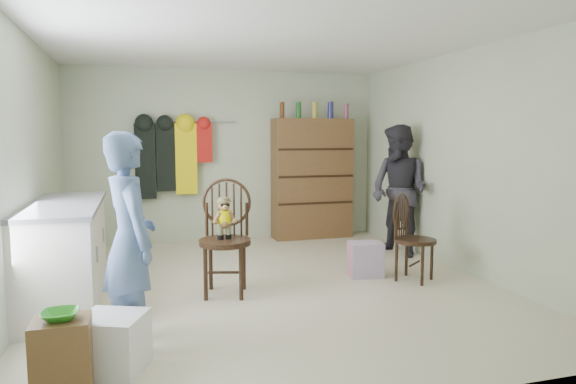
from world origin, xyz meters
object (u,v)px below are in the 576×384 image
object	(u,v)px
chair_far	(410,234)
dresser	(312,178)
chair_front	(225,229)
counter	(65,253)

from	to	relation	value
chair_far	dresser	size ratio (longest dim) A/B	0.46
chair_far	dresser	distance (m)	2.55
chair_front	chair_far	distance (m)	1.98
counter	dresser	distance (m)	3.96
counter	dresser	size ratio (longest dim) A/B	0.91
counter	chair_front	xyz separation A→B (m)	(1.47, -0.11, 0.17)
chair_front	chair_far	xyz separation A→B (m)	(1.98, -0.09, -0.13)
chair_front	dresser	distance (m)	2.98
counter	dresser	xyz separation A→B (m)	(3.20, 2.30, 0.44)
chair_front	dresser	world-z (taller)	dresser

